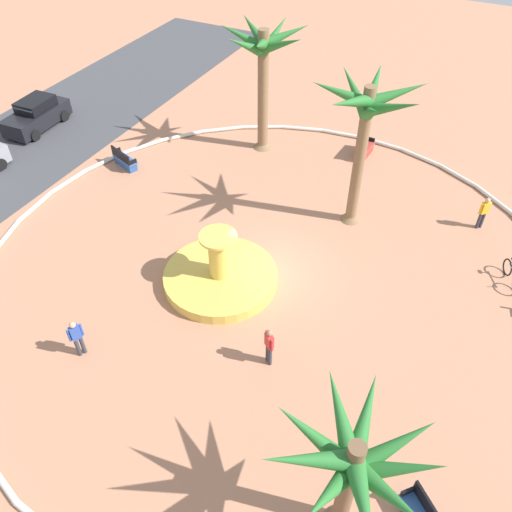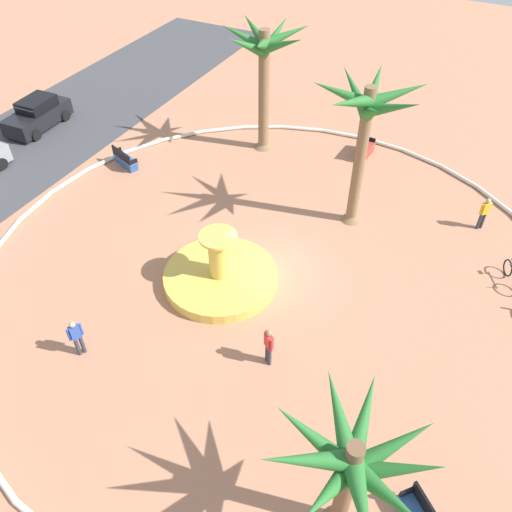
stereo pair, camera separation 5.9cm
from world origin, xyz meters
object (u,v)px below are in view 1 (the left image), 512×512
object	(u,v)px
fountain	(220,275)
bench_north	(125,161)
bicycle_red_frame	(512,275)
person_cyclist_photo	(77,337)
bench_southeast	(364,150)
palm_tree_near_fountain	(365,120)
palm_tree_by_curb	(263,61)
palm_tree_mid_plaza	(354,465)
person_pedestrian_stroll	(269,345)
person_cyclist_helmet	(484,212)
parked_car_second	(36,115)

from	to	relation	value
fountain	bench_north	xyz separation A→B (m)	(5.10, 8.60, 0.01)
bicycle_red_frame	person_cyclist_photo	bearing A→B (deg)	128.85
fountain	person_cyclist_photo	size ratio (longest dim) A/B	2.75
fountain	bench_southeast	world-z (taller)	fountain
palm_tree_near_fountain	fountain	bearing A→B (deg)	151.43
bench_north	bicycle_red_frame	world-z (taller)	bench_north
palm_tree_by_curb	palm_tree_mid_plaza	size ratio (longest dim) A/B	1.50
palm_tree_by_curb	person_pedestrian_stroll	size ratio (longest dim) A/B	3.90
person_pedestrian_stroll	person_cyclist_helmet	bearing A→B (deg)	-25.88
palm_tree_mid_plaza	person_pedestrian_stroll	bearing A→B (deg)	45.68
palm_tree_by_curb	parked_car_second	size ratio (longest dim) A/B	1.61
bicycle_red_frame	person_pedestrian_stroll	xyz separation A→B (m)	(-7.86, 6.99, 0.56)
palm_tree_mid_plaza	person_cyclist_helmet	size ratio (longest dim) A/B	2.72
palm_tree_near_fountain	bench_north	bearing A→B (deg)	94.95
palm_tree_by_curb	bicycle_red_frame	bearing A→B (deg)	-109.86
palm_tree_near_fountain	parked_car_second	bearing A→B (deg)	89.77
person_cyclist_photo	bench_southeast	bearing A→B (deg)	-15.65
bench_southeast	person_cyclist_photo	world-z (taller)	person_cyclist_photo
bench_southeast	bench_north	bearing A→B (deg)	121.64
bench_southeast	person_pedestrian_stroll	bearing A→B (deg)	-175.01
bench_north	bench_southeast	world-z (taller)	same
bicycle_red_frame	parked_car_second	world-z (taller)	parked_car_second
bench_southeast	palm_tree_by_curb	bearing A→B (deg)	107.69
fountain	parked_car_second	bearing A→B (deg)	68.27
bench_north	person_cyclist_helmet	size ratio (longest dim) A/B	1.04
fountain	palm_tree_near_fountain	xyz separation A→B (m)	(6.14, -3.34, 4.71)
person_cyclist_photo	person_pedestrian_stroll	size ratio (longest dim) A/B	0.98
bicycle_red_frame	person_cyclist_photo	distance (m)	16.73
palm_tree_near_fountain	parked_car_second	world-z (taller)	palm_tree_near_fountain
palm_tree_mid_plaza	person_cyclist_helmet	world-z (taller)	palm_tree_mid_plaza
fountain	person_cyclist_helmet	size ratio (longest dim) A/B	2.82
bench_north	person_pedestrian_stroll	size ratio (longest dim) A/B	0.99
fountain	parked_car_second	distance (m)	16.80
bench_southeast	bicycle_red_frame	size ratio (longest dim) A/B	1.06
fountain	person_cyclist_helmet	bearing A→B (deg)	-46.67
palm_tree_by_curb	person_pedestrian_stroll	xyz separation A→B (m)	(-12.74, -6.50, -3.82)
bench_north	bicycle_red_frame	bearing A→B (deg)	-89.72
bench_southeast	bicycle_red_frame	world-z (taller)	bench_southeast
fountain	palm_tree_mid_plaza	bearing A→B (deg)	-131.50
palm_tree_near_fountain	palm_tree_by_curb	size ratio (longest dim) A/B	1.02
person_cyclist_helmet	parked_car_second	world-z (taller)	parked_car_second
palm_tree_mid_plaza	bench_north	size ratio (longest dim) A/B	2.62
palm_tree_near_fountain	person_pedestrian_stroll	size ratio (longest dim) A/B	3.96
palm_tree_mid_plaza	bench_north	world-z (taller)	palm_tree_mid_plaza
palm_tree_by_curb	palm_tree_near_fountain	bearing A→B (deg)	-121.49
palm_tree_near_fountain	parked_car_second	distance (m)	19.42
bicycle_red_frame	person_cyclist_helmet	size ratio (longest dim) A/B	0.96
palm_tree_mid_plaza	bench_north	distance (m)	20.04
palm_tree_near_fountain	person_pedestrian_stroll	bearing A→B (deg)	-179.44
bench_north	person_pedestrian_stroll	xyz separation A→B (m)	(-7.77, -12.03, 0.60)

